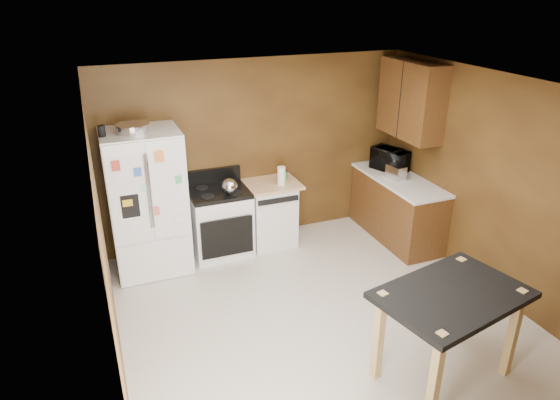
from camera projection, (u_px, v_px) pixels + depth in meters
floor at (326, 323)px, 5.37m from camera, size 4.50×4.50×0.00m
ceiling at (337, 90)px, 4.37m from camera, size 4.50×4.50×0.00m
wall_back at (257, 152)px, 6.79m from camera, size 4.20×0.00×4.20m
wall_front at (503, 372)px, 2.95m from camera, size 4.20×0.00×4.20m
wall_left at (106, 258)px, 4.17m from camera, size 0.00×4.50×4.50m
wall_right at (499, 189)px, 5.57m from camera, size 0.00×4.50×4.50m
roasting_pan at (133, 128)px, 5.67m from camera, size 0.38×0.38×0.10m
pen_cup at (102, 131)px, 5.49m from camera, size 0.08×0.08×0.13m
kettle at (229, 186)px, 6.29m from camera, size 0.20×0.20×0.20m
paper_towel at (281, 176)px, 6.61m from camera, size 0.14×0.14×0.25m
green_canister at (284, 176)px, 6.81m from camera, size 0.09×0.09×0.10m
toaster at (396, 172)px, 6.79m from camera, size 0.19×0.28×0.19m
microwave at (390, 160)px, 7.09m from camera, size 0.51×0.61×0.28m
refrigerator at (147, 203)px, 6.08m from camera, size 0.90×0.80×1.80m
gas_range at (220, 221)px, 6.62m from camera, size 0.76×0.68×1.10m
dishwasher at (270, 212)px, 6.88m from camera, size 0.78×0.63×0.89m
right_cabinets at (401, 176)px, 6.88m from camera, size 0.63×1.58×2.45m
island at (451, 306)px, 4.36m from camera, size 1.44×1.11×0.92m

